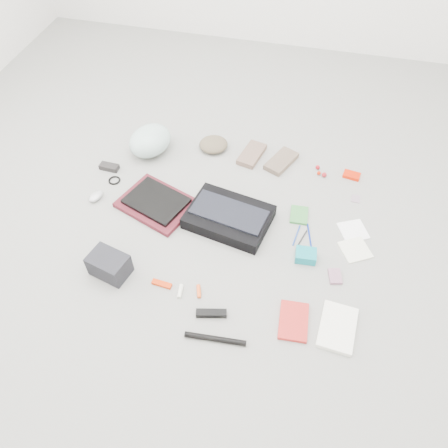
% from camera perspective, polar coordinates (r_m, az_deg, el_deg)
% --- Properties ---
extents(ground_plane, '(4.00, 4.00, 0.00)m').
position_cam_1_polar(ground_plane, '(2.29, 0.00, -0.80)').
color(ground_plane, gray).
extents(messenger_bag, '(0.47, 0.38, 0.07)m').
position_cam_1_polar(messenger_bag, '(2.30, 0.64, 0.91)').
color(messenger_bag, black).
rests_on(messenger_bag, ground_plane).
extents(bag_flap, '(0.42, 0.25, 0.01)m').
position_cam_1_polar(bag_flap, '(2.27, 0.65, 1.58)').
color(bag_flap, black).
rests_on(bag_flap, messenger_bag).
extents(laptop_sleeve, '(0.46, 0.41, 0.03)m').
position_cam_1_polar(laptop_sleeve, '(2.43, -8.78, 2.63)').
color(laptop_sleeve, '#54161F').
rests_on(laptop_sleeve, ground_plane).
extents(laptop, '(0.37, 0.32, 0.02)m').
position_cam_1_polar(laptop, '(2.41, -8.84, 3.01)').
color(laptop, black).
rests_on(laptop, laptop_sleeve).
extents(bike_helmet, '(0.32, 0.34, 0.17)m').
position_cam_1_polar(bike_helmet, '(2.72, -9.63, 10.69)').
color(bike_helmet, silver).
rests_on(bike_helmet, ground_plane).
extents(beanie, '(0.23, 0.22, 0.06)m').
position_cam_1_polar(beanie, '(2.74, -1.38, 10.36)').
color(beanie, brown).
rests_on(beanie, ground_plane).
extents(mitten_left, '(0.16, 0.24, 0.03)m').
position_cam_1_polar(mitten_left, '(2.69, 3.64, 9.08)').
color(mitten_left, '#765B4C').
rests_on(mitten_left, ground_plane).
extents(mitten_right, '(0.19, 0.25, 0.03)m').
position_cam_1_polar(mitten_right, '(2.66, 7.49, 8.13)').
color(mitten_right, brown).
rests_on(mitten_right, ground_plane).
extents(power_brick, '(0.11, 0.06, 0.03)m').
position_cam_1_polar(power_brick, '(2.69, -14.76, 7.22)').
color(power_brick, black).
rests_on(power_brick, ground_plane).
extents(cable_coil, '(0.07, 0.07, 0.01)m').
position_cam_1_polar(cable_coil, '(2.62, -14.13, 5.56)').
color(cable_coil, black).
rests_on(cable_coil, ground_plane).
extents(mouse, '(0.08, 0.11, 0.04)m').
position_cam_1_polar(mouse, '(2.53, -16.38, 3.51)').
color(mouse, '#ACABAE').
rests_on(mouse, ground_plane).
extents(camera_bag, '(0.21, 0.17, 0.12)m').
position_cam_1_polar(camera_bag, '(2.16, -14.75, -5.19)').
color(camera_bag, black).
rests_on(camera_bag, ground_plane).
extents(multitool, '(0.10, 0.04, 0.02)m').
position_cam_1_polar(multitool, '(2.11, -8.13, -7.75)').
color(multitool, red).
rests_on(multitool, ground_plane).
extents(toiletry_tube_white, '(0.03, 0.07, 0.02)m').
position_cam_1_polar(toiletry_tube_white, '(2.08, -5.73, -8.72)').
color(toiletry_tube_white, silver).
rests_on(toiletry_tube_white, ground_plane).
extents(toiletry_tube_orange, '(0.04, 0.07, 0.02)m').
position_cam_1_polar(toiletry_tube_orange, '(2.07, -3.31, -8.76)').
color(toiletry_tube_orange, '#EA511C').
rests_on(toiletry_tube_orange, ground_plane).
extents(u_lock, '(0.14, 0.06, 0.03)m').
position_cam_1_polar(u_lock, '(2.01, -1.66, -11.59)').
color(u_lock, black).
rests_on(u_lock, ground_plane).
extents(bike_pump, '(0.27, 0.05, 0.03)m').
position_cam_1_polar(bike_pump, '(1.95, -1.15, -14.76)').
color(bike_pump, black).
rests_on(bike_pump, ground_plane).
extents(book_red, '(0.14, 0.20, 0.02)m').
position_cam_1_polar(book_red, '(2.02, 9.07, -12.41)').
color(book_red, red).
rests_on(book_red, ground_plane).
extents(book_white, '(0.17, 0.24, 0.02)m').
position_cam_1_polar(book_white, '(2.04, 14.60, -12.94)').
color(book_white, white).
rests_on(book_white, ground_plane).
extents(notepad, '(0.10, 0.13, 0.01)m').
position_cam_1_polar(notepad, '(2.39, 9.78, 1.17)').
color(notepad, '#357A36').
rests_on(notepad, ground_plane).
extents(pen_blue, '(0.03, 0.14, 0.01)m').
position_cam_1_polar(pen_blue, '(2.30, 9.44, -1.47)').
color(pen_blue, navy).
rests_on(pen_blue, ground_plane).
extents(pen_black, '(0.04, 0.13, 0.01)m').
position_cam_1_polar(pen_black, '(2.29, 10.11, -1.93)').
color(pen_black, black).
rests_on(pen_black, ground_plane).
extents(pen_navy, '(0.04, 0.15, 0.01)m').
position_cam_1_polar(pen_navy, '(2.31, 11.09, -1.45)').
color(pen_navy, navy).
rests_on(pen_navy, ground_plane).
extents(accordion_wallet, '(0.11, 0.09, 0.05)m').
position_cam_1_polar(accordion_wallet, '(2.20, 10.63, -4.06)').
color(accordion_wallet, teal).
rests_on(accordion_wallet, ground_plane).
extents(card_deck, '(0.08, 0.10, 0.02)m').
position_cam_1_polar(card_deck, '(2.18, 14.30, -6.64)').
color(card_deck, '#9C6880').
rests_on(card_deck, ground_plane).
extents(napkin_top, '(0.18, 0.18, 0.01)m').
position_cam_1_polar(napkin_top, '(2.38, 16.51, -0.86)').
color(napkin_top, white).
rests_on(napkin_top, ground_plane).
extents(napkin_bottom, '(0.19, 0.19, 0.01)m').
position_cam_1_polar(napkin_bottom, '(2.31, 16.75, -3.24)').
color(napkin_bottom, silver).
rests_on(napkin_bottom, ground_plane).
extents(lollipop_a, '(0.03, 0.03, 0.03)m').
position_cam_1_polar(lollipop_a, '(2.66, 12.14, 7.25)').
color(lollipop_a, maroon).
rests_on(lollipop_a, ground_plane).
extents(lollipop_b, '(0.03, 0.03, 0.02)m').
position_cam_1_polar(lollipop_b, '(2.63, 12.29, 6.52)').
color(lollipop_b, red).
rests_on(lollipop_b, ground_plane).
extents(lollipop_c, '(0.03, 0.03, 0.03)m').
position_cam_1_polar(lollipop_c, '(2.62, 12.96, 6.29)').
color(lollipop_c, maroon).
rests_on(lollipop_c, ground_plane).
extents(altoids_tin, '(0.10, 0.08, 0.02)m').
position_cam_1_polar(altoids_tin, '(2.67, 16.33, 6.13)').
color(altoids_tin, red).
rests_on(altoids_tin, ground_plane).
extents(stamp_sheet, '(0.05, 0.06, 0.00)m').
position_cam_1_polar(stamp_sheet, '(2.55, 16.81, 3.18)').
color(stamp_sheet, gray).
rests_on(stamp_sheet, ground_plane).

